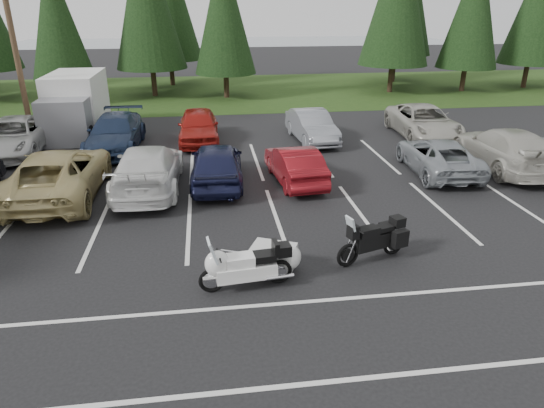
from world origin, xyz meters
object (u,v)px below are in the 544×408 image
Objects in this scene: car_far_0 at (14,136)px; car_near_4 at (217,164)px; car_near_3 at (148,168)px; adventure_motorcycle at (372,236)px; utility_pole at (13,38)px; box_truck at (73,106)px; car_near_6 at (438,156)px; car_far_2 at (199,126)px; car_near_7 at (505,149)px; car_far_4 at (424,122)px; touring_motorcycle at (246,262)px; car_near_2 at (58,174)px; car_near_5 at (295,164)px; car_far_3 at (312,126)px; cargo_trailer at (273,259)px; car_far_1 at (115,133)px.

car_near_4 is at bearing -31.71° from car_far_0.
adventure_motorcycle is (6.20, -6.04, -0.09)m from car_near_3.
utility_pole is 1.61× the size of box_truck.
car_far_2 is at bearing -27.64° from car_near_6.
car_near_7 is at bearing -19.89° from utility_pole.
utility_pole is 1.66× the size of car_far_4.
touring_motorcycle is (0.43, -7.15, -0.10)m from car_near_4.
car_near_3 is 1.00× the size of car_far_0.
car_near_6 is at bearing -177.41° from car_near_2.
car_far_0 reaches higher than car_near_5.
car_near_3 is (6.36, -7.81, -3.90)m from utility_pole.
car_far_2 is 5.39m from car_far_3.
car_near_2 is at bearing 162.05° from cargo_trailer.
car_far_1 is at bearing -46.55° from car_near_4.
car_near_7 reaches higher than car_far_2.
car_far_4 is at bearing -149.25° from car_near_5.
car_near_3 is at bearing 144.34° from cargo_trailer.
car_near_4 is 7.17m from touring_motorcycle.
car_near_4 is (5.41, 0.51, -0.05)m from car_near_2.
car_near_6 is at bearing 66.12° from cargo_trailer.
car_near_2 reaches higher than cargo_trailer.
car_near_2 is 1.24× the size of car_near_6.
touring_motorcycle is (5.84, -6.64, -0.15)m from car_near_2.
box_truck is 1.22× the size of car_near_4.
car_far_3 is (5.37, -0.54, -0.05)m from car_far_2.
car_far_1 is at bearing 139.99° from cargo_trailer.
car_near_7 reaches higher than adventure_motorcycle.
car_far_2 is (-0.68, 5.87, -0.01)m from car_near_4.
car_far_1 is at bearing 107.43° from adventure_motorcycle.
utility_pole is 2.05× the size of car_far_3.
car_near_4 is 11.60m from car_far_4.
adventure_motorcycle reaches higher than car_near_6.
car_far_4 is (10.99, -0.54, -0.02)m from car_far_2.
car_near_4 is at bearing -173.08° from car_near_3.
car_near_3 is at bearing -68.12° from car_far_1.
box_truck is at bearing 108.13° from adventure_motorcycle.
car_near_4 is at bearing 4.96° from car_near_6.
car_near_4 is 1.05× the size of car_far_3.
car_far_2 is 2.95× the size of cargo_trailer.
adventure_motorcycle reaches higher than cargo_trailer.
car_far_2 is at bearing -65.24° from car_near_5.
car_far_4 reaches higher than car_near_5.
utility_pole is 1.70× the size of car_far_1.
touring_motorcycle is (4.82, -12.23, -0.09)m from car_far_1.
car_near_2 reaches higher than car_near_7.
car_far_1 is at bearing 176.36° from car_far_3.
car_far_4 is at bearing -9.08° from box_truck.
touring_motorcycle is 1.04m from cargo_trailer.
car_near_6 is 1.09× the size of car_far_3.
car_near_2 is at bearing 129.58° from adventure_motorcycle.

